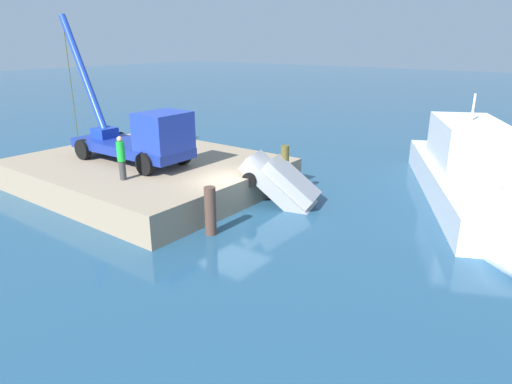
{
  "coord_description": "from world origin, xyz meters",
  "views": [
    {
      "loc": [
        11.8,
        -13.96,
        7.01
      ],
      "look_at": [
        0.76,
        0.59,
        0.79
      ],
      "focal_mm": 31.61,
      "sensor_mm": 36.0,
      "label": 1
    }
  ],
  "objects_px": {
    "dock_worker": "(121,158)",
    "moored_yacht": "(475,197)",
    "crane_truck": "(140,136)",
    "salvaged_car": "(289,191)"
  },
  "relations": [
    {
      "from": "salvaged_car",
      "to": "dock_worker",
      "type": "bearing_deg",
      "value": -138.99
    },
    {
      "from": "dock_worker",
      "to": "moored_yacht",
      "type": "distance_m",
      "value": 15.03
    },
    {
      "from": "salvaged_car",
      "to": "moored_yacht",
      "type": "xyz_separation_m",
      "value": [
        6.79,
        3.99,
        0.0
      ]
    },
    {
      "from": "dock_worker",
      "to": "salvaged_car",
      "type": "bearing_deg",
      "value": 41.01
    },
    {
      "from": "crane_truck",
      "to": "moored_yacht",
      "type": "height_order",
      "value": "crane_truck"
    },
    {
      "from": "crane_truck",
      "to": "moored_yacht",
      "type": "relative_size",
      "value": 0.65
    },
    {
      "from": "salvaged_car",
      "to": "moored_yacht",
      "type": "distance_m",
      "value": 7.87
    },
    {
      "from": "crane_truck",
      "to": "dock_worker",
      "type": "bearing_deg",
      "value": -57.13
    },
    {
      "from": "crane_truck",
      "to": "moored_yacht",
      "type": "xyz_separation_m",
      "value": [
        13.56,
        6.52,
        -2.01
      ]
    },
    {
      "from": "salvaged_car",
      "to": "moored_yacht",
      "type": "height_order",
      "value": "moored_yacht"
    }
  ]
}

